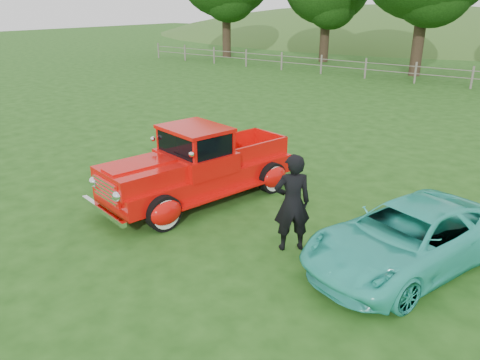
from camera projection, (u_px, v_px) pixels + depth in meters
The scene contains 5 objects.
ground at pixel (189, 254), 8.74m from camera, with size 140.00×140.00×0.00m, color #1D4713.
fence_line at pixel (472, 78), 24.86m from camera, with size 48.00×0.12×1.20m.
red_pickup at pixel (198, 167), 10.88m from camera, with size 2.94×5.23×1.78m.
teal_sedan at pixel (408, 237), 8.14m from camera, with size 1.88×4.08×1.13m, color #31C4B0.
man at pixel (292, 203), 8.60m from camera, with size 0.69×0.45×1.89m, color black.
Camera 1 is at (5.41, -5.51, 4.42)m, focal length 35.00 mm.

